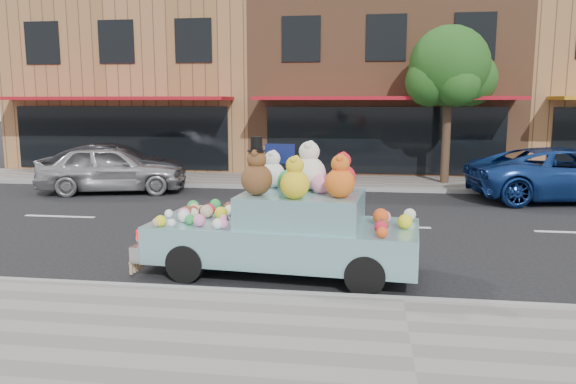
% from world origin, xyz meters
% --- Properties ---
extents(ground, '(120.00, 120.00, 0.00)m').
position_xyz_m(ground, '(0.00, 0.00, 0.00)').
color(ground, black).
rests_on(ground, ground).
extents(near_sidewalk, '(60.00, 3.00, 0.12)m').
position_xyz_m(near_sidewalk, '(0.00, -6.50, 0.06)').
color(near_sidewalk, gray).
rests_on(near_sidewalk, ground).
extents(far_sidewalk, '(60.00, 3.00, 0.12)m').
position_xyz_m(far_sidewalk, '(0.00, 6.50, 0.06)').
color(far_sidewalk, gray).
rests_on(far_sidewalk, ground).
extents(near_kerb, '(60.00, 0.12, 0.13)m').
position_xyz_m(near_kerb, '(0.00, -5.00, 0.07)').
color(near_kerb, gray).
rests_on(near_kerb, ground).
extents(far_kerb, '(60.00, 0.12, 0.13)m').
position_xyz_m(far_kerb, '(0.00, 5.00, 0.07)').
color(far_kerb, gray).
rests_on(far_kerb, ground).
extents(storefront_left, '(10.00, 9.80, 7.30)m').
position_xyz_m(storefront_left, '(-10.00, 11.97, 3.64)').
color(storefront_left, '#A06C43').
rests_on(storefront_left, ground).
extents(storefront_mid, '(10.00, 9.80, 7.30)m').
position_xyz_m(storefront_mid, '(0.00, 11.97, 3.64)').
color(storefront_mid, brown).
rests_on(storefront_mid, ground).
extents(street_tree, '(3.00, 2.70, 5.22)m').
position_xyz_m(street_tree, '(2.03, 6.55, 3.69)').
color(street_tree, '#38281C').
rests_on(street_tree, ground).
extents(car_silver, '(4.68, 2.77, 1.49)m').
position_xyz_m(car_silver, '(-8.34, 3.67, 0.75)').
color(car_silver, '#A7A6AB').
rests_on(car_silver, ground).
extents(car_blue, '(5.74, 3.31, 1.51)m').
position_xyz_m(car_blue, '(5.06, 4.14, 0.75)').
color(car_blue, navy).
rests_on(car_blue, ground).
extents(car_dark, '(4.67, 2.68, 1.45)m').
position_xyz_m(car_dark, '(-8.50, 4.14, 0.73)').
color(car_dark, black).
rests_on(car_dark, ground).
extents(art_car, '(4.61, 2.09, 2.27)m').
position_xyz_m(art_car, '(-1.83, -3.73, 0.80)').
color(art_car, black).
rests_on(art_car, ground).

